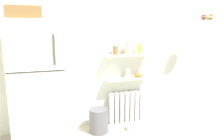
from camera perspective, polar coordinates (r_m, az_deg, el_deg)
name	(u,v)px	position (r m, az deg, el deg)	size (l,w,h in m)	color
back_wall	(114,51)	(3.76, 0.57, 5.14)	(7.04, 0.10, 2.60)	silver
refrigerator	(38,81)	(3.26, -19.39, -2.77)	(0.74, 0.71, 1.97)	silver
radiator	(126,107)	(3.94, 3.90, -9.87)	(0.65, 0.12, 0.57)	white
wall_shelf_lower	(127,78)	(3.75, 4.17, -2.25)	(0.81, 0.22, 0.03)	white
wall_shelf_upper	(128,55)	(3.68, 4.26, 4.08)	(0.81, 0.22, 0.03)	white
storage_jar_0	(115,50)	(3.59, 0.95, 5.41)	(0.09, 0.09, 0.16)	olive
storage_jar_1	(128,49)	(3.67, 4.28, 5.77)	(0.11, 0.11, 0.20)	beige
storage_jar_2	(140,49)	(3.76, 7.47, 5.71)	(0.09, 0.09, 0.18)	yellow
vase	(127,73)	(3.73, 4.18, -0.82)	(0.09, 0.09, 0.17)	#B2ADA8
shelf_bowl	(139,75)	(3.82, 7.19, -1.34)	(0.15, 0.15, 0.07)	orange
trash_bin	(99,121)	(3.58, -3.61, -13.49)	(0.31, 0.31, 0.40)	slate
pet_food_bowl	(131,128)	(3.75, 5.16, -15.28)	(0.19, 0.19, 0.05)	#B7B7BC
hanging_fruit_basket	(207,18)	(4.02, 24.39, 12.79)	(0.28, 0.28, 0.10)	#B2B2B7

